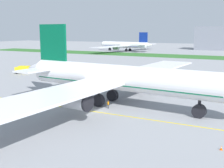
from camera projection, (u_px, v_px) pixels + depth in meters
name	position (u px, v px, depth m)	size (l,w,h in m)	color
ground_plane	(98.00, 112.00, 53.33)	(600.00, 600.00, 0.00)	gray
apron_taxi_line	(97.00, 112.00, 53.06)	(280.00, 0.36, 0.01)	yellow
grass_median_strip	(208.00, 57.00, 161.80)	(320.00, 24.00, 0.10)	#2D6628
airliner_foreground	(117.00, 78.00, 57.05)	(50.15, 79.95, 16.16)	white
ground_crew_wingwalker_port	(108.00, 104.00, 55.27)	(0.37, 0.53, 1.60)	black
ground_crew_marshaller_front	(19.00, 112.00, 49.40)	(0.45, 0.51, 1.69)	black
traffic_cone_port_wing	(221.00, 148.00, 36.10)	(0.36, 0.36, 0.58)	#F2590C
service_truck_baggage_loader	(23.00, 69.00, 100.71)	(5.40, 4.09, 2.65)	yellow
parked_airliner_far_left	(126.00, 45.00, 208.87)	(44.11, 71.33, 13.69)	white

